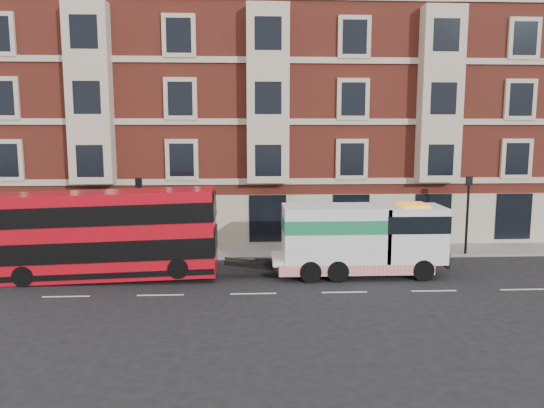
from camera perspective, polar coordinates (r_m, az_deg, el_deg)
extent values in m
plane|color=black|center=(23.36, -2.04, -9.62)|extent=(120.00, 120.00, 0.00)
cube|color=slate|center=(30.57, -2.25, -5.18)|extent=(90.00, 3.00, 0.15)
cube|color=maroon|center=(37.29, -1.67, 11.05)|extent=(45.00, 12.00, 18.00)
cylinder|color=black|center=(29.43, -14.01, -1.82)|extent=(0.14, 0.14, 4.00)
cube|color=black|center=(29.15, -14.15, 2.25)|extent=(0.35, 0.15, 0.50)
cylinder|color=black|center=(31.38, 20.25, -1.47)|extent=(0.14, 0.14, 4.00)
cube|color=black|center=(31.11, 20.44, 2.34)|extent=(0.35, 0.15, 0.50)
cube|color=#BB0A16|center=(26.24, -17.46, -3.14)|extent=(10.30, 2.30, 4.05)
cube|color=black|center=(26.36, -17.40, -4.41)|extent=(10.34, 2.36, 0.97)
cube|color=black|center=(26.05, -17.56, -0.86)|extent=(10.34, 2.36, 0.92)
cylinder|color=black|center=(26.75, -25.18, -7.03)|extent=(0.96, 0.29, 0.96)
cylinder|color=black|center=(28.62, -23.61, -5.97)|extent=(0.96, 0.29, 0.96)
cylinder|color=black|center=(24.89, -10.06, -6.81)|extent=(0.96, 0.29, 0.96)
cylinder|color=black|center=(26.89, -9.51, -5.67)|extent=(0.96, 0.29, 0.96)
cube|color=silver|center=(26.23, 9.10, -5.74)|extent=(8.28, 2.12, 0.28)
cube|color=silver|center=(26.65, 14.78, -3.06)|extent=(2.94, 2.30, 2.67)
cube|color=silver|center=(25.75, 6.75, -3.13)|extent=(4.97, 2.30, 2.67)
cube|color=#197241|center=(25.67, 6.77, -2.12)|extent=(5.01, 2.34, 0.64)
cube|color=red|center=(26.27, 8.68, -6.44)|extent=(7.36, 2.36, 0.51)
cylinder|color=black|center=(26.12, 15.93, -6.85)|extent=(1.01, 0.32, 1.01)
cylinder|color=black|center=(28.03, 14.56, -5.77)|extent=(1.01, 0.32, 1.01)
cylinder|color=black|center=(25.13, 7.09, -7.19)|extent=(1.01, 0.37, 1.01)
cylinder|color=black|center=(27.11, 6.33, -6.03)|extent=(1.01, 0.37, 1.01)
cylinder|color=black|center=(24.94, 4.15, -7.27)|extent=(1.01, 0.37, 1.01)
cylinder|color=black|center=(26.93, 3.61, -6.09)|extent=(1.01, 0.37, 1.01)
cylinder|color=black|center=(29.57, -27.07, -5.92)|extent=(0.79, 0.29, 0.78)
cylinder|color=black|center=(31.34, -25.75, -5.08)|extent=(0.79, 0.29, 0.78)
imported|color=#1A1D35|center=(31.16, -22.63, -3.95)|extent=(0.65, 0.53, 1.55)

